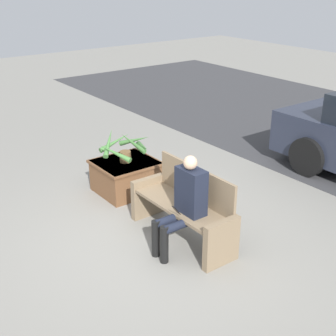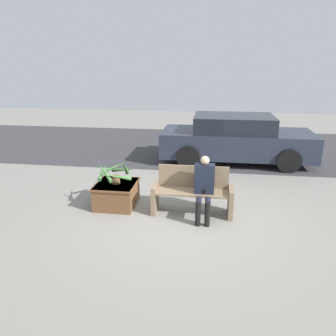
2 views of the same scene
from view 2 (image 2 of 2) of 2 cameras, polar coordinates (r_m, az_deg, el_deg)
ground_plane at (r=6.64m, az=2.46°, el=-8.78°), size 30.00×30.00×0.00m
road_surface at (r=12.27m, az=5.18°, el=3.80°), size 20.00×6.00×0.01m
bench at (r=6.74m, az=4.29°, el=-4.22°), size 1.64×0.52×0.96m
person_seated at (r=6.46m, az=6.30°, el=-2.98°), size 0.39×0.64×1.26m
planter_box at (r=7.19m, az=-8.95°, el=-4.41°), size 0.87×0.93×0.51m
potted_plant at (r=7.04m, az=-9.26°, el=-0.75°), size 0.80×0.82×0.59m
parked_car at (r=10.37m, az=11.69°, el=4.98°), size 4.58×1.98×1.45m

